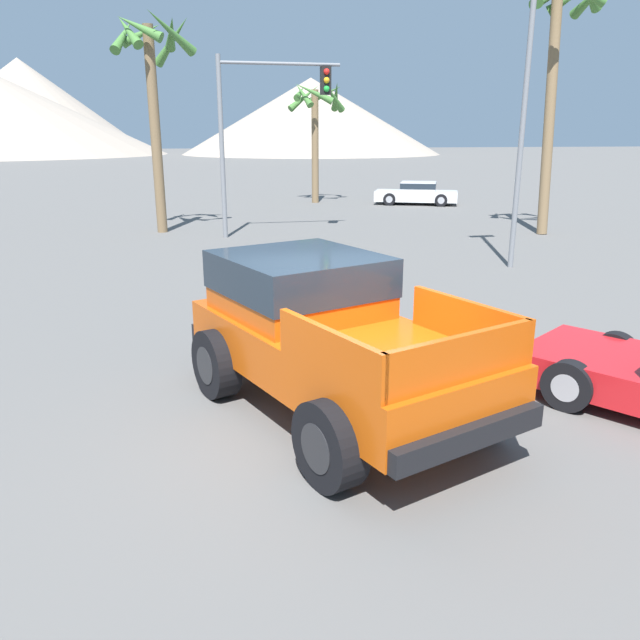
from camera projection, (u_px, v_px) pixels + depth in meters
name	position (u px, v px, depth m)	size (l,w,h in m)	color
ground_plane	(342.00, 425.00, 7.69)	(320.00, 320.00, 0.00)	#5B5956
orange_pickup_truck	(323.00, 326.00, 7.95)	(3.56, 5.08, 1.94)	#CC4C0C
parked_car_white	(417.00, 193.00, 31.85)	(4.50, 3.28, 1.13)	white
traffic_light_main	(267.00, 112.00, 20.80)	(4.12, 0.38, 5.93)	slate
street_lamp_post	(528.00, 70.00, 15.43)	(0.90, 0.24, 8.38)	slate
palm_tree_tall	(560.00, 46.00, 20.73)	(2.49, 2.51, 8.38)	brown
palm_tree_short	(153.00, 71.00, 21.28)	(2.93, 3.14, 7.42)	brown
palm_tree_leaning	(317.00, 111.00, 31.51)	(2.86, 3.07, 6.04)	brown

